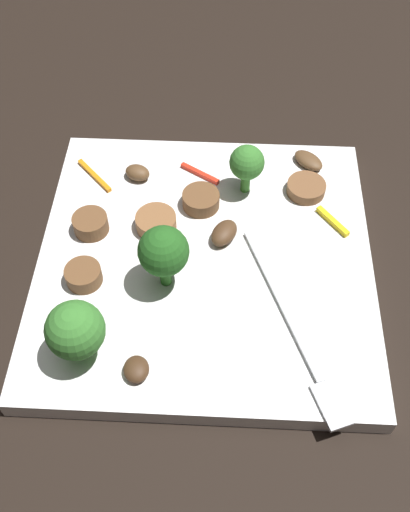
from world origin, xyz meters
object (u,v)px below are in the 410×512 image
object	(u,v)px
sausage_slice_4	(306,188)
pepper_strip_2	(94,176)
plate	(205,262)
mushroom_2	(137,173)
broccoli_floret_2	(75,330)
mushroom_0	(136,369)
pepper_strip_1	(200,174)
fork	(297,335)
sausage_slice_3	(201,200)
sausage_slice_0	(156,222)
mushroom_1	(224,233)
sausage_slice_2	(84,275)
broccoli_floret_1	(163,252)
sausage_slice_1	(91,224)
broccoli_floret_0	(247,163)
pepper_strip_0	(333,221)
mushroom_3	(308,160)

from	to	relation	value
sausage_slice_4	pepper_strip_2	xyz separation A→B (m)	(-0.01, -0.19, -0.00)
plate	mushroom_2	size ratio (longest dim) A/B	12.01
broccoli_floret_2	mushroom_0	bearing A→B (deg)	72.37
broccoli_floret_2	pepper_strip_1	size ratio (longest dim) A/B	1.38
fork	mushroom_2	world-z (taller)	mushroom_2
sausage_slice_3	plate	bearing A→B (deg)	6.41
sausage_slice_3	sausage_slice_0	bearing A→B (deg)	-54.00
broccoli_floret_2	mushroom_1	size ratio (longest dim) A/B	1.92
mushroom_1	sausage_slice_2	bearing A→B (deg)	-66.15
broccoli_floret_1	mushroom_2	distance (m)	0.12
fork	mushroom_2	distance (m)	0.21
sausage_slice_2	pepper_strip_2	xyz separation A→B (m)	(-0.12, -0.01, -0.01)
plate	mushroom_2	world-z (taller)	mushroom_2
mushroom_1	mushroom_2	distance (m)	0.11
pepper_strip_2	mushroom_0	bearing A→B (deg)	17.72
mushroom_1	sausage_slice_1	bearing A→B (deg)	-91.94
sausage_slice_1	broccoli_floret_0	bearing A→B (deg)	112.10
broccoli_floret_0	sausage_slice_3	world-z (taller)	broccoli_floret_0
mushroom_0	pepper_strip_0	size ratio (longest dim) A/B	0.58
mushroom_0	pepper_strip_1	xyz separation A→B (m)	(-0.20, 0.04, -0.00)
mushroom_2	mushroom_3	distance (m)	0.16
plate	pepper_strip_1	bearing A→B (deg)	-174.37
mushroom_0	pepper_strip_2	world-z (taller)	mushroom_0
plate	sausage_slice_3	xyz separation A→B (m)	(-0.06, -0.01, 0.02)
mushroom_0	mushroom_3	distance (m)	0.26
sausage_slice_0	sausage_slice_4	xyz separation A→B (m)	(-0.05, 0.13, -0.00)
plate	fork	world-z (taller)	fork
plate	mushroom_0	xyz separation A→B (m)	(0.11, -0.04, 0.01)
sausage_slice_0	mushroom_1	bearing A→B (deg)	80.87
broccoli_floret_2	pepper_strip_2	world-z (taller)	broccoli_floret_2
mushroom_3	sausage_slice_1	bearing A→B (deg)	-64.90
mushroom_3	broccoli_floret_1	bearing A→B (deg)	-40.94
plate	pepper_strip_1	distance (m)	0.09
sausage_slice_0	sausage_slice_3	distance (m)	0.05
fork	sausage_slice_2	size ratio (longest dim) A/B	5.87
mushroom_1	pepper_strip_1	world-z (taller)	mushroom_1
fork	broccoli_floret_2	bearing A→B (deg)	-103.34
broccoli_floret_2	mushroom_1	xyz separation A→B (m)	(-0.11, 0.10, -0.03)
mushroom_0	mushroom_3	bearing A→B (deg)	148.39
mushroom_1	pepper_strip_0	xyz separation A→B (m)	(-0.02, 0.09, -0.00)
plate	pepper_strip_2	distance (m)	0.14
fork	sausage_slice_1	size ratio (longest dim) A/B	5.72
broccoli_floret_0	mushroom_0	bearing A→B (deg)	-22.55
sausage_slice_0	pepper_strip_2	bearing A→B (deg)	-132.20
mushroom_0	sausage_slice_3	bearing A→B (deg)	166.99
mushroom_2	fork	bearing A→B (deg)	41.09
sausage_slice_2	sausage_slice_4	size ratio (longest dim) A/B	0.84
plate	broccoli_floret_2	world-z (taller)	broccoli_floret_2
mushroom_2	sausage_slice_1	bearing A→B (deg)	-27.01
plate	sausage_slice_1	xyz separation A→B (m)	(-0.02, -0.10, 0.02)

